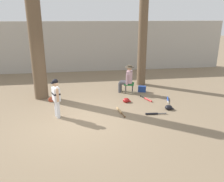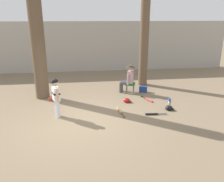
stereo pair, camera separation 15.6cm
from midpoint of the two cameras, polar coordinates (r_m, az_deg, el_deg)
name	(u,v)px [view 2 (the right image)]	position (r m, az deg, el deg)	size (l,w,h in m)	color
ground_plane	(80,122)	(7.39, -7.45, -7.61)	(60.00, 60.00, 0.00)	#7F6B51
concrete_back_wall	(79,47)	(13.93, -7.85, 10.83)	(18.00, 0.36, 2.91)	#ADA89E
tree_near_player	(38,48)	(9.42, -17.35, 10.13)	(0.89, 0.89, 4.94)	brown
tree_behind_spectator	(144,40)	(10.94, 8.40, 12.51)	(0.54, 0.54, 4.82)	brown
young_ballplayer	(56,95)	(7.64, -13.22, -1.04)	(0.46, 0.56, 1.31)	white
folding_stool	(130,84)	(10.01, 4.99, 1.66)	(0.50, 0.50, 0.41)	#196B2D
seated_spectator	(128,78)	(9.95, 4.46, 3.22)	(0.68, 0.53, 1.20)	#47474C
handbag_beside_stool	(143,89)	(10.19, 8.16, 0.46)	(0.34, 0.18, 0.26)	navy
bat_blue_youth	(169,100)	(9.38, 14.34, -2.13)	(0.30, 0.70, 0.07)	#2347AD
bat_wood_tan	(120,111)	(8.04, 2.52, -5.02)	(0.18, 0.82, 0.07)	tan
bat_black_composite	(153,114)	(7.95, 10.76, -5.62)	(0.72, 0.12, 0.07)	black
bat_red_barrel	(148,100)	(9.24, 9.40, -2.10)	(0.32, 0.71, 0.07)	red
batting_helmet_black	(169,108)	(8.45, 14.48, -4.10)	(0.31, 0.24, 0.18)	black
batting_helmet_red	(127,100)	(8.92, 4.17, -2.35)	(0.31, 0.24, 0.18)	#A81919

